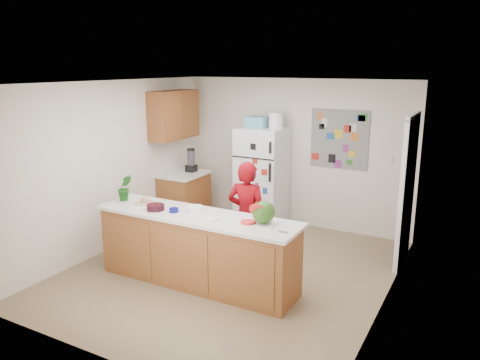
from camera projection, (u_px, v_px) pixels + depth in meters
The scene contains 26 objects.
floor at pixel (231, 272), 6.33m from camera, with size 4.00×4.50×0.02m, color brown.
wall_back at pixel (296, 153), 7.95m from camera, with size 4.00×0.02×2.50m, color beige.
wall_left at pixel (113, 166), 6.95m from camera, with size 0.02×4.50×2.50m, color beige.
wall_right at pixel (390, 203), 5.09m from camera, with size 0.02×4.50×2.50m, color beige.
ceiling at pixel (230, 82), 5.72m from camera, with size 4.00×4.50×0.02m, color white.
doorway at pixel (408, 192), 6.40m from camera, with size 0.03×0.85×2.04m, color black.
peninsula_base at pixel (197, 250), 5.88m from camera, with size 2.60×0.62×0.88m, color brown.
peninsula_top at pixel (196, 216), 5.77m from camera, with size 2.68×0.70×0.04m, color silver.
side_counter_base at pixel (185, 199), 8.15m from camera, with size 0.60×0.80×0.86m, color brown.
side_counter_top at pixel (184, 174), 8.05m from camera, with size 0.64×0.84×0.04m, color silver.
upper_cabinets at pixel (174, 115), 7.82m from camera, with size 0.35×1.00×0.80m, color brown.
refrigerator at pixel (262, 178), 7.93m from camera, with size 0.75×0.70×1.70m, color silver.
fridge_top_bin at pixel (257, 122), 7.75m from camera, with size 0.35×0.28×0.18m, color #5999B2.
photo_collage at pixel (339, 139), 7.51m from camera, with size 0.95×0.01×0.95m, color slate.
person at pixel (247, 216), 6.24m from camera, with size 0.55×0.36×1.50m, color #6D040A.
blender_appliance at pixel (191, 161), 8.11m from camera, with size 0.13×0.13×0.38m, color black.
cutting_board at pixel (258, 223), 5.41m from camera, with size 0.41×0.31×0.01m, color white.
watermelon at pixel (263, 212), 5.37m from camera, with size 0.27×0.27×0.27m, color #175F0F.
watermelon_slice at pixel (248, 222), 5.41m from camera, with size 0.17×0.17×0.02m, color red.
cherry_bowl at pixel (156, 207), 5.93m from camera, with size 0.23×0.23×0.07m, color black.
white_bowl at pixel (195, 209), 5.89m from camera, with size 0.20×0.20×0.06m, color silver.
cobalt_bowl at pixel (174, 210), 5.85m from camera, with size 0.12×0.12×0.05m, color #0B0A5E.
plate at pixel (145, 203), 6.21m from camera, with size 0.27×0.27×0.02m, color beige.
paper_towel at pixel (210, 219), 5.57m from camera, with size 0.16×0.14×0.02m, color silver.
keys at pixel (283, 232), 5.13m from camera, with size 0.10×0.04×0.01m, color slate.
potted_plant at pixel (125, 188), 6.32m from camera, with size 0.20×0.16×0.36m, color #0D450F.
Camera 1 is at (2.90, -5.07, 2.71)m, focal length 35.00 mm.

